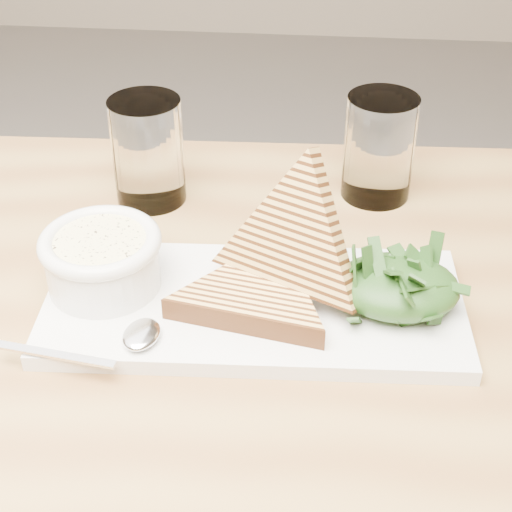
# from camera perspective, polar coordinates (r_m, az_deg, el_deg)

# --- Properties ---
(table_top) EXTENTS (1.16, 0.80, 0.04)m
(table_top) POSITION_cam_1_polar(r_m,az_deg,el_deg) (0.71, -4.34, -7.47)
(table_top) COLOR #9E7740
(table_top) RESTS_ON ground
(platter) EXTENTS (0.39, 0.19, 0.02)m
(platter) POSITION_cam_1_polar(r_m,az_deg,el_deg) (0.72, -0.15, -3.67)
(platter) COLOR white
(platter) RESTS_ON table_top
(soup_bowl) EXTENTS (0.10, 0.10, 0.04)m
(soup_bowl) POSITION_cam_1_polar(r_m,az_deg,el_deg) (0.73, -11.05, -0.75)
(soup_bowl) COLOR white
(soup_bowl) RESTS_ON platter
(soup) EXTENTS (0.09, 0.09, 0.01)m
(soup) POSITION_cam_1_polar(r_m,az_deg,el_deg) (0.72, -11.28, 0.89)
(soup) COLOR #FDEEA7
(soup) RESTS_ON soup_bowl
(bowl_rim) EXTENTS (0.11, 0.11, 0.01)m
(bowl_rim) POSITION_cam_1_polar(r_m,az_deg,el_deg) (0.72, -11.30, 1.02)
(bowl_rim) COLOR white
(bowl_rim) RESTS_ON soup_bowl
(sandwich_flat) EXTENTS (0.20, 0.20, 0.02)m
(sandwich_flat) POSITION_cam_1_polar(r_m,az_deg,el_deg) (0.70, -0.04, -2.87)
(sandwich_flat) COLOR tan
(sandwich_flat) RESTS_ON platter
(sandwich_lean) EXTENTS (0.22, 0.21, 0.19)m
(sandwich_lean) POSITION_cam_1_polar(r_m,az_deg,el_deg) (0.69, 2.78, 1.15)
(sandwich_lean) COLOR tan
(sandwich_lean) RESTS_ON sandwich_flat
(salad_base) EXTENTS (0.11, 0.09, 0.04)m
(salad_base) POSITION_cam_1_polar(r_m,az_deg,el_deg) (0.70, 10.23, -2.21)
(salad_base) COLOR black
(salad_base) RESTS_ON platter
(arugula_pile) EXTENTS (0.11, 0.10, 0.05)m
(arugula_pile) POSITION_cam_1_polar(r_m,az_deg,el_deg) (0.70, 10.27, -1.84)
(arugula_pile) COLOR #325621
(arugula_pile) RESTS_ON platter
(spoon_bowl) EXTENTS (0.04, 0.05, 0.01)m
(spoon_bowl) POSITION_cam_1_polar(r_m,az_deg,el_deg) (0.68, -8.33, -5.65)
(spoon_bowl) COLOR silver
(spoon_bowl) RESTS_ON platter
(spoon_handle) EXTENTS (0.11, 0.02, 0.00)m
(spoon_handle) POSITION_cam_1_polar(r_m,az_deg,el_deg) (0.67, -14.41, -6.96)
(spoon_handle) COLOR silver
(spoon_handle) RESTS_ON platter
(glass_near) EXTENTS (0.08, 0.08, 0.12)m
(glass_near) POSITION_cam_1_polar(r_m,az_deg,el_deg) (0.86, -7.87, 7.55)
(glass_near) COLOR white
(glass_near) RESTS_ON table_top
(glass_far) EXTENTS (0.08, 0.08, 0.12)m
(glass_far) POSITION_cam_1_polar(r_m,az_deg,el_deg) (0.88, 8.94, 7.80)
(glass_far) COLOR white
(glass_far) RESTS_ON table_top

